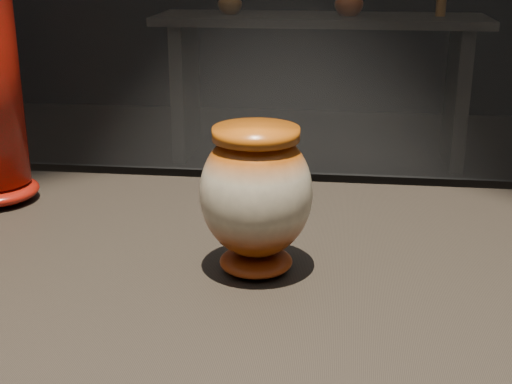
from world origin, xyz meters
TOP-DOWN VIEW (x-y plane):
  - main_vase at (0.10, 0.02)m, footprint 0.16×0.16m
  - back_shelf at (0.04, 3.62)m, footprint 2.00×0.60m
  - back_vase_left at (-0.51, 3.62)m, footprint 0.18×0.18m
  - back_vase_mid at (0.21, 3.60)m, footprint 0.24×0.24m
  - back_vase_right at (0.76, 3.65)m, footprint 0.06×0.06m

SIDE VIEW (x-z plane):
  - back_shelf at x=0.04m, z-range 0.19..1.09m
  - back_vase_right at x=0.76m, z-range 0.90..1.04m
  - back_vase_left at x=-0.51m, z-range 0.90..1.06m
  - back_vase_mid at x=0.21m, z-range 0.90..1.08m
  - main_vase at x=0.10m, z-range 0.91..1.10m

